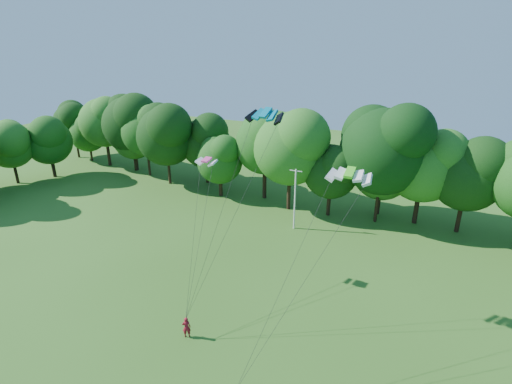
% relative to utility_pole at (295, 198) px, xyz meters
% --- Properties ---
extents(utility_pole, '(1.41, 0.18, 7.05)m').
position_rel_utility_pole_xyz_m(utility_pole, '(0.00, 0.00, 0.00)').
color(utility_pole, silver).
rests_on(utility_pole, ground).
extents(kite_flyer_left, '(0.73, 0.65, 1.68)m').
position_rel_utility_pole_xyz_m(kite_flyer_left, '(-1.07, -19.79, -2.82)').
color(kite_flyer_left, maroon).
rests_on(kite_flyer_left, ground).
extents(kite_teal, '(2.67, 1.35, 0.65)m').
position_rel_utility_pole_xyz_m(kite_teal, '(2.24, -13.45, 11.82)').
color(kite_teal, '#04718E').
rests_on(kite_teal, ground).
extents(kite_green, '(2.83, 1.31, 0.46)m').
position_rel_utility_pole_xyz_m(kite_green, '(8.51, -14.28, 8.64)').
color(kite_green, '#47DD21').
rests_on(kite_green, ground).
extents(kite_pink, '(1.84, 0.93, 0.30)m').
position_rel_utility_pole_xyz_m(kite_pink, '(-3.97, -11.46, 7.11)').
color(kite_pink, '#EA4196').
rests_on(kite_pink, ground).
extents(tree_back_west, '(7.18, 7.18, 10.44)m').
position_rel_utility_pole_xyz_m(tree_back_west, '(-30.35, 9.14, 2.86)').
color(tree_back_west, black).
rests_on(tree_back_west, ground).
extents(tree_back_center, '(10.55, 10.55, 15.35)m').
position_rel_utility_pole_xyz_m(tree_back_center, '(8.04, 5.75, 5.93)').
color(tree_back_center, '#301F12').
rests_on(tree_back_center, ground).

